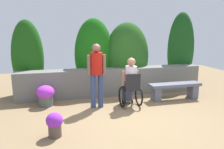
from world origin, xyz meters
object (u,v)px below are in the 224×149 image
(flower_pot_terracotta_by_wall, at_px, (55,124))
(person_in_wheelchair, at_px, (130,84))
(stone_bench, at_px, (175,89))
(person_standing_companion, at_px, (97,71))
(flower_pot_purple_near, at_px, (46,95))

(flower_pot_terracotta_by_wall, bearing_deg, person_in_wheelchair, 33.40)
(stone_bench, relative_size, person_standing_companion, 0.93)
(person_in_wheelchair, bearing_deg, stone_bench, 0.95)
(flower_pot_terracotta_by_wall, bearing_deg, flower_pot_purple_near, 97.45)
(person_in_wheelchair, relative_size, flower_pot_terracotta_by_wall, 2.73)
(flower_pot_purple_near, bearing_deg, flower_pot_terracotta_by_wall, -82.55)
(stone_bench, height_order, flower_pot_terracotta_by_wall, stone_bench)
(person_in_wheelchair, xyz_separation_m, person_standing_companion, (-0.89, 0.11, 0.36))
(person_standing_companion, relative_size, flower_pot_purple_near, 2.98)
(stone_bench, distance_m, person_standing_companion, 2.47)
(flower_pot_purple_near, bearing_deg, stone_bench, -5.31)
(flower_pot_purple_near, height_order, flower_pot_terracotta_by_wall, flower_pot_purple_near)
(stone_bench, relative_size, person_in_wheelchair, 1.18)
(person_in_wheelchair, distance_m, flower_pot_terracotta_by_wall, 2.40)
(person_in_wheelchair, relative_size, flower_pot_purple_near, 2.34)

